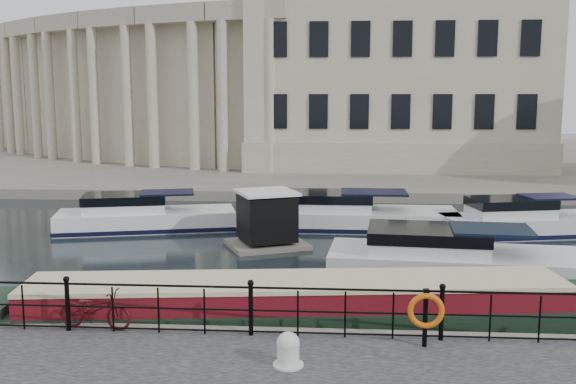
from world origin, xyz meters
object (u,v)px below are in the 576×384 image
Objects in this scene: narrowboat at (296,312)px; mooring_bollard at (288,350)px; life_ring_post at (426,312)px; harbour_hut at (267,221)px; bicycle at (95,309)px.

mooring_bollard is at bearing -95.67° from narrowboat.
narrowboat is at bearing 90.68° from mooring_bollard.
life_ring_post is 3.81m from narrowboat.
life_ring_post is at bearing 21.38° from mooring_bollard.
mooring_bollard is 2.95m from life_ring_post.
narrowboat is (-2.75, 2.46, -0.94)m from life_ring_post.
mooring_bollard is 3.55m from narrowboat.
life_ring_post reaches higher than narrowboat.
harbour_hut is (-4.32, 10.76, -0.36)m from life_ring_post.
life_ring_post is at bearing -48.10° from narrowboat.
life_ring_post is 0.07× the size of narrowboat.
narrowboat is (4.31, 1.86, -0.62)m from bicycle.
bicycle is 1.38× the size of life_ring_post.
harbour_hut is at bearing 94.36° from narrowboat.
harbour_hut reaches higher than narrowboat.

